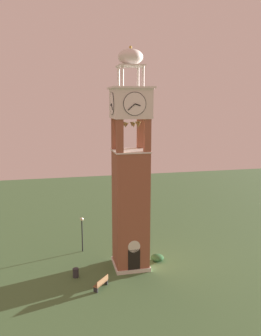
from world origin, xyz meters
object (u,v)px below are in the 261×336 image
object	(u,v)px
clock_tower	(131,181)
park_bench	(101,283)
trash_bin	(76,273)
lamp_post	(82,228)

from	to	relation	value
clock_tower	park_bench	size ratio (longest dim) A/B	13.27
clock_tower	trash_bin	bearing A→B (deg)	-168.64
lamp_post	trash_bin	world-z (taller)	lamp_post
park_bench	lamp_post	size ratio (longest dim) A/B	0.41
park_bench	lamp_post	world-z (taller)	lamp_post
clock_tower	trash_bin	size ratio (longest dim) A/B	24.63
clock_tower	park_bench	world-z (taller)	clock_tower
park_bench	clock_tower	bearing A→B (deg)	46.49
park_bench	trash_bin	bearing A→B (deg)	129.70
park_bench	lamp_post	distance (m)	7.87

